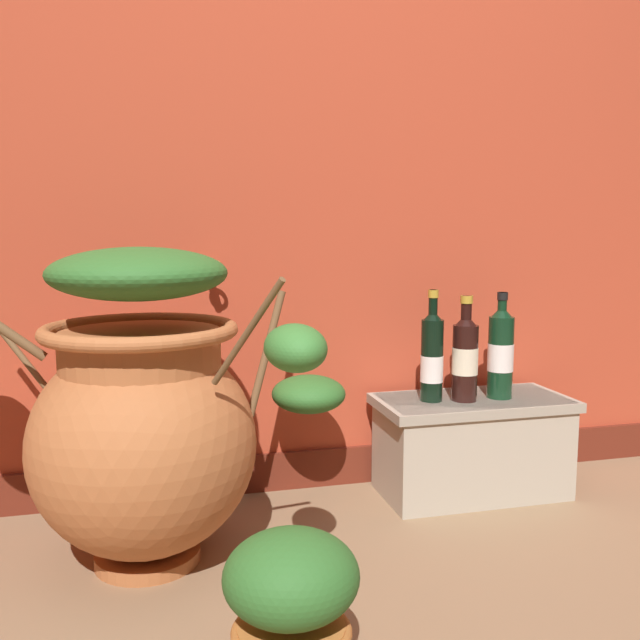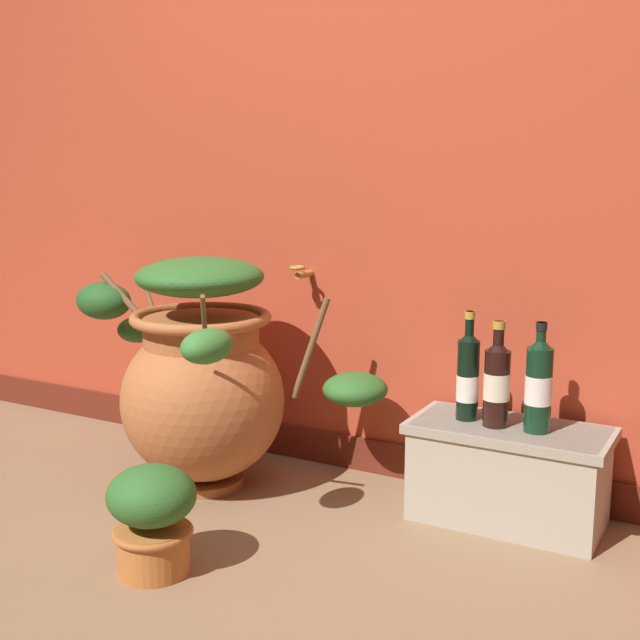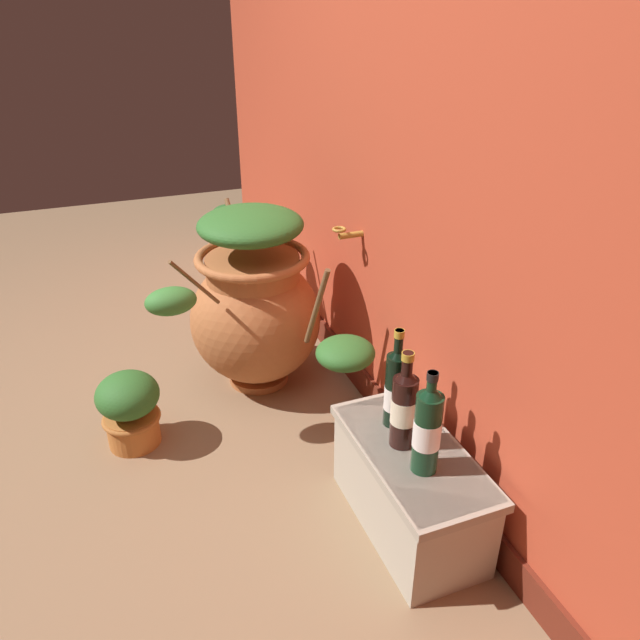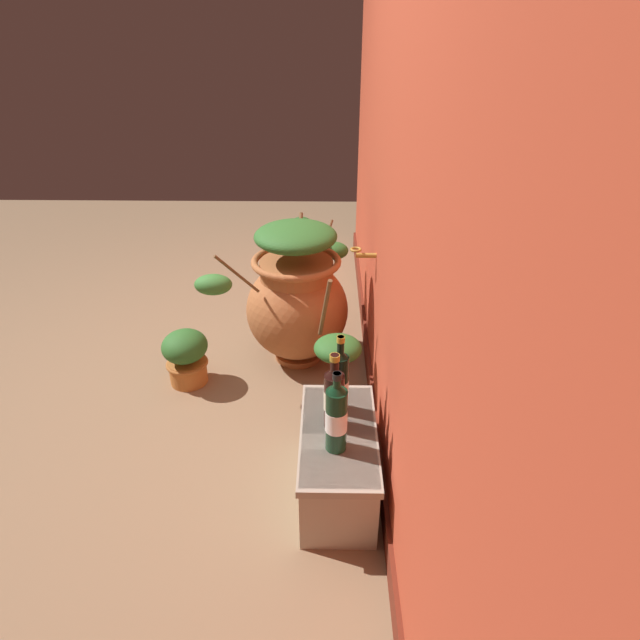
{
  "view_description": "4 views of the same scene",
  "coord_description": "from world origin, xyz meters",
  "px_view_note": "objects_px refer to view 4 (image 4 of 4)",
  "views": [
    {
      "loc": [
        -0.44,
        -1.0,
        0.84
      ],
      "look_at": [
        0.01,
        0.77,
        0.6
      ],
      "focal_mm": 38.31,
      "sensor_mm": 36.0,
      "label": 1
    },
    {
      "loc": [
        1.22,
        -1.51,
        1.1
      ],
      "look_at": [
        -0.07,
        0.83,
        0.6
      ],
      "focal_mm": 46.5,
      "sensor_mm": 36.0,
      "label": 2
    },
    {
      "loc": [
        1.81,
        0.12,
        1.55
      ],
      "look_at": [
        0.09,
        0.79,
        0.56
      ],
      "focal_mm": 34.24,
      "sensor_mm": 36.0,
      "label": 3
    },
    {
      "loc": [
        2.14,
        0.87,
        1.7
      ],
      "look_at": [
        0.01,
        0.83,
        0.51
      ],
      "focal_mm": 30.0,
      "sensor_mm": 36.0,
      "label": 4
    }
  ],
  "objects_px": {
    "wine_bottle_right": "(340,380)",
    "potted_shrub": "(186,355)",
    "wine_bottle_left": "(334,396)",
    "terracotta_urn": "(298,297)",
    "wine_bottle_middle": "(336,416)"
  },
  "relations": [
    {
      "from": "wine_bottle_right",
      "to": "potted_shrub",
      "type": "xyz_separation_m",
      "value": [
        -0.61,
        -0.79,
        -0.29
      ]
    },
    {
      "from": "wine_bottle_left",
      "to": "wine_bottle_right",
      "type": "xyz_separation_m",
      "value": [
        -0.1,
        0.02,
        -0.0
      ]
    },
    {
      "from": "terracotta_urn",
      "to": "potted_shrub",
      "type": "height_order",
      "value": "terracotta_urn"
    },
    {
      "from": "wine_bottle_left",
      "to": "wine_bottle_right",
      "type": "height_order",
      "value": "wine_bottle_right"
    },
    {
      "from": "wine_bottle_left",
      "to": "wine_bottle_middle",
      "type": "xyz_separation_m",
      "value": [
        0.13,
        0.01,
        0.01
      ]
    },
    {
      "from": "wine_bottle_middle",
      "to": "potted_shrub",
      "type": "xyz_separation_m",
      "value": [
        -0.84,
        -0.78,
        -0.3
      ]
    },
    {
      "from": "potted_shrub",
      "to": "wine_bottle_left",
      "type": "bearing_deg",
      "value": 47.21
    },
    {
      "from": "terracotta_urn",
      "to": "wine_bottle_right",
      "type": "height_order",
      "value": "terracotta_urn"
    },
    {
      "from": "wine_bottle_left",
      "to": "potted_shrub",
      "type": "distance_m",
      "value": 1.09
    },
    {
      "from": "wine_bottle_middle",
      "to": "wine_bottle_right",
      "type": "relative_size",
      "value": 0.97
    },
    {
      "from": "wine_bottle_middle",
      "to": "potted_shrub",
      "type": "height_order",
      "value": "wine_bottle_middle"
    },
    {
      "from": "wine_bottle_left",
      "to": "wine_bottle_right",
      "type": "relative_size",
      "value": 0.95
    },
    {
      "from": "wine_bottle_middle",
      "to": "wine_bottle_left",
      "type": "bearing_deg",
      "value": -176.81
    },
    {
      "from": "wine_bottle_right",
      "to": "terracotta_urn",
      "type": "bearing_deg",
      "value": -166.12
    },
    {
      "from": "wine_bottle_right",
      "to": "potted_shrub",
      "type": "bearing_deg",
      "value": -127.68
    }
  ]
}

